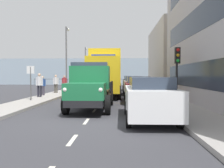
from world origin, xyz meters
name	(u,v)px	position (x,y,z in m)	size (l,w,h in m)	color
ground_plane	(105,96)	(0.00, -10.73, 0.00)	(80.00, 80.00, 0.00)	#38383D
sidewalk_left	(157,95)	(-4.45, -10.73, 0.07)	(2.07, 41.39, 0.15)	#9E9993
sidewalk_right	(55,95)	(4.45, -10.73, 0.07)	(2.07, 41.39, 0.15)	#9E9993
road_centreline_markings	(105,96)	(0.00, -10.06, 0.00)	(0.12, 37.51, 0.01)	silver
building_far_block	(182,58)	(-8.89, -19.43, 3.86)	(6.82, 12.26, 7.73)	beige
sea_horizon	(114,72)	(0.00, -34.42, 2.50)	(80.00, 0.80, 5.00)	#8C9EAD
seawall_railing	(113,80)	(0.00, -30.82, 0.92)	(28.08, 0.08, 1.20)	#4C5156
truck_vintage_green	(90,87)	(0.22, -2.54, 1.18)	(2.17, 5.64, 2.43)	black
lorry_cargo_yellow	(106,72)	(-0.07, -10.39, 2.08)	(2.58, 8.20, 3.87)	gold
car_white_kerbside_near	(149,98)	(-2.46, 0.03, 0.90)	(1.91, 4.43, 1.72)	white
car_maroon_kerbside_1	(137,89)	(-2.46, -6.33, 0.90)	(1.76, 4.53, 1.72)	maroon
car_silver_kerbside_2	(133,85)	(-2.46, -11.93, 0.90)	(1.79, 4.45, 1.72)	#B7BABF
car_black_kerbside_3	(130,83)	(-2.46, -17.56, 0.89)	(1.82, 3.97, 1.72)	black
car_navy_oppositeside_0	(83,84)	(2.46, -13.81, 0.90)	(1.93, 4.14, 1.72)	navy
pedestrian_near_railing	(39,83)	(4.83, -7.97, 1.21)	(0.53, 0.34, 1.79)	black
pedestrian_in_dark_coat	(43,84)	(5.09, -9.42, 1.07)	(0.53, 0.34, 1.57)	#383342
pedestrian_couple_a	(56,82)	(4.72, -12.00, 1.14)	(0.53, 0.34, 1.69)	#4C473D
pedestrian_couple_b	(64,82)	(4.57, -14.64, 1.10)	(0.53, 0.34, 1.62)	#383342
pedestrian_strolling	(76,81)	(3.87, -17.09, 1.10)	(0.53, 0.34, 1.62)	#4C473D
traffic_light_near	(177,63)	(-4.50, -3.89, 2.47)	(0.28, 0.41, 3.20)	black
lamp_post_promenade	(67,53)	(4.64, -16.03, 4.27)	(0.32, 1.14, 6.98)	#59595B
lamp_post_far	(86,63)	(4.47, -28.56, 3.89)	(0.32, 1.14, 6.26)	#59595B
street_sign	(31,77)	(4.55, -5.62, 1.68)	(0.50, 0.07, 2.25)	#4C4C4C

